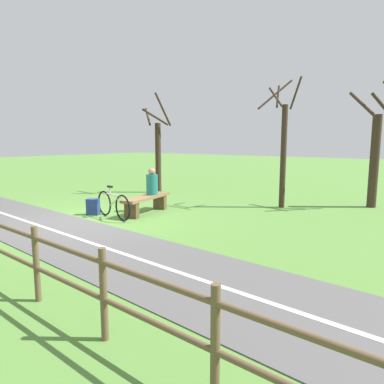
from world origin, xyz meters
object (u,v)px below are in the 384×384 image
at_px(person_seated, 152,183).
at_px(tree_far_left, 375,154).
at_px(bicycle, 113,205).
at_px(bench, 147,201).
at_px(tree_far_right, 283,148).
at_px(backpack, 93,207).
at_px(tree_by_path, 158,152).

distance_m(person_seated, tree_far_left, 7.05).
bearing_deg(bicycle, bench, 85.19).
distance_m(person_seated, bicycle, 1.43).
bearing_deg(bicycle, tree_far_left, 58.61).
distance_m(bicycle, tree_far_right, 5.51).
relative_size(backpack, tree_by_path, 0.12).
bearing_deg(tree_by_path, person_seated, 40.39).
bearing_deg(backpack, tree_by_path, -160.55).
relative_size(bicycle, tree_far_left, 0.44).
bearing_deg(backpack, bench, 135.62).
bearing_deg(bicycle, person_seated, 90.81).
bearing_deg(person_seated, bicycle, -19.96).
relative_size(bicycle, backpack, 3.59).
height_order(person_seated, bicycle, person_seated).
relative_size(person_seated, tree_by_path, 0.20).
bearing_deg(bench, tree_by_path, -152.66).
distance_m(person_seated, tree_far_right, 4.25).
distance_m(bicycle, tree_by_path, 5.11).
distance_m(tree_far_right, tree_far_left, 2.90).
xyz_separation_m(backpack, tree_far_right, (-4.43, 3.81, 1.66)).
relative_size(bench, backpack, 4.31).
bearing_deg(tree_far_left, tree_far_right, -53.16).
distance_m(bench, tree_by_path, 4.43).
bearing_deg(bench, tree_far_right, 129.57).
xyz_separation_m(person_seated, tree_far_left, (-4.77, 5.12, 0.85)).
bearing_deg(tree_far_left, bench, -44.93).
bearing_deg(person_seated, backpack, -47.04).
distance_m(bench, backpack, 1.54).
height_order(tree_far_right, tree_far_left, tree_far_right).
bearing_deg(bench, bicycle, -25.58).
height_order(person_seated, tree_far_right, tree_far_right).
relative_size(person_seated, tree_far_right, 0.20).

